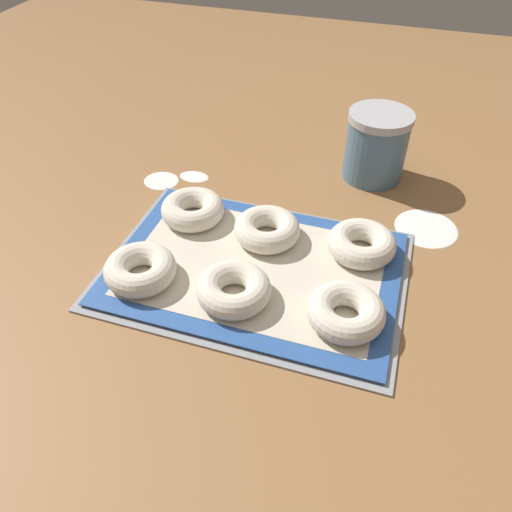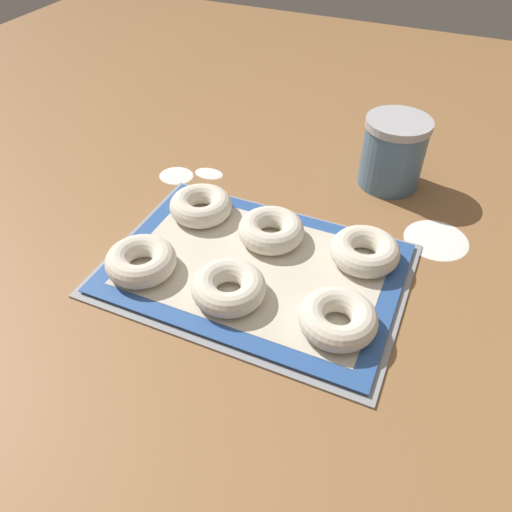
{
  "view_description": "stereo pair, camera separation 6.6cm",
  "coord_description": "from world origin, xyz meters",
  "px_view_note": "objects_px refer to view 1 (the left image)",
  "views": [
    {
      "loc": [
        0.18,
        -0.59,
        0.6
      ],
      "look_at": [
        -0.01,
        0.0,
        0.03
      ],
      "focal_mm": 35.0,
      "sensor_mm": 36.0,
      "label": 1
    },
    {
      "loc": [
        0.25,
        -0.57,
        0.6
      ],
      "look_at": [
        -0.01,
        0.0,
        0.03
      ],
      "focal_mm": 35.0,
      "sensor_mm": 36.0,
      "label": 2
    }
  ],
  "objects_px": {
    "bagel_back_center": "(267,229)",
    "bagel_front_left": "(140,269)",
    "bagel_back_left": "(193,209)",
    "bagel_back_right": "(362,244)",
    "bagel_front_center": "(234,289)",
    "bagel_front_right": "(346,312)",
    "baking_tray": "(256,268)",
    "flour_canister": "(376,146)"
  },
  "relations": [
    {
      "from": "bagel_back_right",
      "to": "flour_canister",
      "type": "xyz_separation_m",
      "value": [
        -0.02,
        0.27,
        0.04
      ]
    },
    {
      "from": "bagel_back_left",
      "to": "bagel_back_center",
      "type": "height_order",
      "value": "same"
    },
    {
      "from": "bagel_front_right",
      "to": "bagel_back_left",
      "type": "bearing_deg",
      "value": 152.58
    },
    {
      "from": "bagel_front_left",
      "to": "bagel_back_right",
      "type": "height_order",
      "value": "same"
    },
    {
      "from": "bagel_front_center",
      "to": "baking_tray",
      "type": "bearing_deg",
      "value": 83.27
    },
    {
      "from": "bagel_back_center",
      "to": "bagel_front_left",
      "type": "bearing_deg",
      "value": -135.81
    },
    {
      "from": "bagel_back_left",
      "to": "bagel_back_center",
      "type": "relative_size",
      "value": 1.0
    },
    {
      "from": "bagel_back_right",
      "to": "bagel_front_left",
      "type": "bearing_deg",
      "value": -152.46
    },
    {
      "from": "bagel_front_center",
      "to": "bagel_back_left",
      "type": "bearing_deg",
      "value": 129.69
    },
    {
      "from": "bagel_front_center",
      "to": "bagel_front_right",
      "type": "relative_size",
      "value": 1.0
    },
    {
      "from": "bagel_front_left",
      "to": "bagel_front_center",
      "type": "height_order",
      "value": "same"
    },
    {
      "from": "baking_tray",
      "to": "bagel_back_left",
      "type": "xyz_separation_m",
      "value": [
        -0.15,
        0.09,
        0.03
      ]
    },
    {
      "from": "baking_tray",
      "to": "bagel_front_right",
      "type": "height_order",
      "value": "bagel_front_right"
    },
    {
      "from": "baking_tray",
      "to": "bagel_front_right",
      "type": "bearing_deg",
      "value": -24.91
    },
    {
      "from": "bagel_back_left",
      "to": "flour_canister",
      "type": "xyz_separation_m",
      "value": [
        0.3,
        0.27,
        0.04
      ]
    },
    {
      "from": "bagel_front_right",
      "to": "bagel_back_center",
      "type": "height_order",
      "value": "same"
    },
    {
      "from": "baking_tray",
      "to": "bagel_front_center",
      "type": "xyz_separation_m",
      "value": [
        -0.01,
        -0.09,
        0.03
      ]
    },
    {
      "from": "bagel_front_right",
      "to": "bagel_back_left",
      "type": "relative_size",
      "value": 1.0
    },
    {
      "from": "baking_tray",
      "to": "flour_canister",
      "type": "xyz_separation_m",
      "value": [
        0.15,
        0.36,
        0.07
      ]
    },
    {
      "from": "bagel_front_left",
      "to": "flour_canister",
      "type": "height_order",
      "value": "flour_canister"
    },
    {
      "from": "flour_canister",
      "to": "bagel_front_right",
      "type": "bearing_deg",
      "value": -87.4
    },
    {
      "from": "bagel_back_center",
      "to": "flour_canister",
      "type": "distance_m",
      "value": 0.32
    },
    {
      "from": "baking_tray",
      "to": "bagel_back_center",
      "type": "height_order",
      "value": "bagel_back_center"
    },
    {
      "from": "flour_canister",
      "to": "bagel_back_center",
      "type": "bearing_deg",
      "value": -118.08
    },
    {
      "from": "bagel_back_left",
      "to": "bagel_back_center",
      "type": "bearing_deg",
      "value": -5.44
    },
    {
      "from": "bagel_front_left",
      "to": "bagel_back_center",
      "type": "height_order",
      "value": "same"
    },
    {
      "from": "baking_tray",
      "to": "bagel_back_right",
      "type": "xyz_separation_m",
      "value": [
        0.17,
        0.09,
        0.03
      ]
    },
    {
      "from": "bagel_front_right",
      "to": "baking_tray",
      "type": "bearing_deg",
      "value": 155.09
    },
    {
      "from": "bagel_front_center",
      "to": "bagel_front_right",
      "type": "distance_m",
      "value": 0.18
    },
    {
      "from": "baking_tray",
      "to": "bagel_front_left",
      "type": "xyz_separation_m",
      "value": [
        -0.17,
        -0.09,
        0.03
      ]
    },
    {
      "from": "bagel_back_left",
      "to": "bagel_back_right",
      "type": "xyz_separation_m",
      "value": [
        0.32,
        -0.0,
        0.0
      ]
    },
    {
      "from": "baking_tray",
      "to": "bagel_front_center",
      "type": "distance_m",
      "value": 0.09
    },
    {
      "from": "bagel_back_right",
      "to": "bagel_back_left",
      "type": "bearing_deg",
      "value": 179.6
    },
    {
      "from": "baking_tray",
      "to": "flour_canister",
      "type": "bearing_deg",
      "value": 67.57
    },
    {
      "from": "bagel_back_center",
      "to": "bagel_front_center",
      "type": "bearing_deg",
      "value": -92.4
    },
    {
      "from": "bagel_front_center",
      "to": "bagel_back_left",
      "type": "height_order",
      "value": "same"
    },
    {
      "from": "bagel_back_right",
      "to": "flour_canister",
      "type": "distance_m",
      "value": 0.28
    },
    {
      "from": "bagel_back_center",
      "to": "bagel_front_right",
      "type": "bearing_deg",
      "value": -41.77
    },
    {
      "from": "bagel_front_right",
      "to": "bagel_back_center",
      "type": "xyz_separation_m",
      "value": [
        -0.17,
        0.15,
        0.0
      ]
    },
    {
      "from": "bagel_front_right",
      "to": "bagel_back_right",
      "type": "xyz_separation_m",
      "value": [
        -0.0,
        0.17,
        0.0
      ]
    },
    {
      "from": "bagel_front_right",
      "to": "bagel_front_center",
      "type": "bearing_deg",
      "value": -177.78
    },
    {
      "from": "flour_canister",
      "to": "bagel_back_right",
      "type": "bearing_deg",
      "value": -86.25
    }
  ]
}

